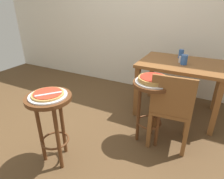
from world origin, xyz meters
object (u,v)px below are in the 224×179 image
condiment_shaker (180,59)px  pizza_server_knife (48,94)px  pizza_foreground (48,94)px  cup_far_edge (181,54)px  cup_near_edge (184,60)px  serving_plate_foreground (48,95)px  stool_foreground (51,114)px  pizza_middle (153,79)px  serving_plate_middle (153,82)px  wooden_chair (171,108)px  dining_table (181,70)px  stool_middle (151,98)px

condiment_shaker → pizza_server_knife: size_ratio=0.37×
pizza_foreground → cup_far_edge: (0.81, 1.69, 0.05)m
pizza_foreground → cup_near_edge: bearing=57.6°
condiment_shaker → pizza_foreground: bearing=-119.7°
serving_plate_foreground → condiment_shaker: bearing=60.3°
stool_foreground → pizza_middle: size_ratio=2.38×
serving_plate_middle → pizza_middle: 0.03m
wooden_chair → cup_near_edge: bearing=92.4°
stool_foreground → cup_near_edge: bearing=57.6°
wooden_chair → condiment_shaker: bearing=96.4°
dining_table → stool_foreground: bearing=-120.4°
pizza_server_knife → serving_plate_foreground: bearing=96.2°
stool_foreground → cup_far_edge: (0.81, 1.69, 0.26)m
serving_plate_middle → dining_table: size_ratio=0.34×
cup_far_edge → pizza_server_knife: 1.88m
stool_middle → cup_far_edge: 1.01m
pizza_foreground → dining_table: bearing=59.6°
pizza_foreground → wooden_chair: (0.92, 0.74, -0.28)m
dining_table → wooden_chair: wooden_chair is taller
pizza_middle → condiment_shaker: (0.13, 0.75, 0.02)m
pizza_foreground → stool_middle: size_ratio=0.38×
serving_plate_foreground → cup_far_edge: bearing=64.3°
stool_middle → condiment_shaker: size_ratio=8.90×
cup_near_edge → wooden_chair: cup_near_edge is taller
stool_foreground → cup_far_edge: cup_far_edge is taller
stool_foreground → cup_near_edge: (0.89, 1.41, 0.26)m
stool_foreground → pizza_server_knife: pizza_server_knife is taller
condiment_shaker → pizza_middle: bearing=-99.6°
serving_plate_middle → dining_table: 0.79m
pizza_middle → stool_foreground: bearing=-134.7°
pizza_foreground → pizza_server_knife: (0.03, -0.02, 0.01)m
stool_foreground → cup_near_edge: cup_near_edge is taller
pizza_middle → pizza_server_knife: 1.01m
condiment_shaker → wooden_chair: wooden_chair is taller
pizza_middle → pizza_foreground: bearing=-134.7°
stool_middle → condiment_shaker: 0.80m
pizza_foreground → dining_table: (0.87, 1.48, -0.11)m
stool_foreground → pizza_foreground: bearing=0.0°
dining_table → pizza_server_knife: 1.73m
dining_table → cup_far_edge: bearing=106.2°
serving_plate_middle → stool_middle: bearing=0.0°
serving_plate_middle → pizza_foreground: bearing=-134.7°
serving_plate_foreground → cup_far_edge: size_ratio=2.80×
cup_far_edge → pizza_middle: bearing=-95.8°
pizza_foreground → dining_table: 1.72m
pizza_server_knife → dining_table: bearing=10.6°
stool_foreground → serving_plate_middle: size_ratio=2.00×
wooden_chair → stool_middle: bearing=-175.8°
serving_plate_middle → condiment_shaker: condiment_shaker is taller
serving_plate_foreground → cup_near_edge: size_ratio=2.76×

